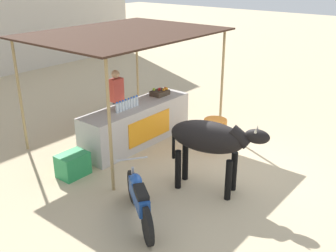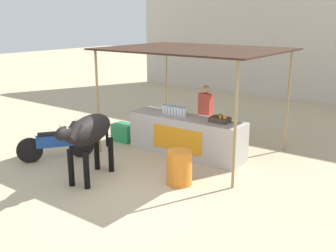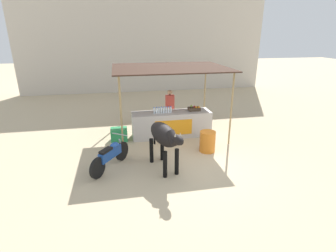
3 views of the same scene
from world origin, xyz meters
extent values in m
plane|color=tan|center=(0.00, 0.00, 0.00)|extent=(60.00, 60.00, 0.00)
cube|color=beige|center=(0.00, 10.69, 3.47)|extent=(16.00, 0.50, 6.94)
cube|color=#B2ADA8|center=(0.00, 2.20, 0.48)|extent=(3.00, 0.80, 0.96)
cube|color=orange|center=(0.00, 1.79, 0.48)|extent=(1.40, 0.02, 0.58)
cube|color=#382319|center=(0.00, 2.50, 2.58)|extent=(4.20, 3.20, 0.04)
cylinder|color=#997F51|center=(-1.89, 1.06, 1.29)|extent=(0.06, 0.06, 2.58)
cylinder|color=#997F51|center=(1.89, 1.06, 1.29)|extent=(0.06, 0.06, 2.58)
cylinder|color=#997F51|center=(-1.89, 3.94, 1.29)|extent=(0.06, 0.06, 2.58)
cylinder|color=#997F51|center=(1.89, 3.94, 1.29)|extent=(0.06, 0.06, 2.58)
cylinder|color=silver|center=(-0.67, 2.15, 1.07)|extent=(0.07, 0.07, 0.22)
cylinder|color=blue|center=(-0.67, 2.15, 1.19)|extent=(0.04, 0.04, 0.03)
cylinder|color=silver|center=(-0.58, 2.15, 1.07)|extent=(0.07, 0.07, 0.22)
cylinder|color=blue|center=(-0.58, 2.15, 1.19)|extent=(0.04, 0.04, 0.03)
cylinder|color=silver|center=(-0.48, 2.15, 1.07)|extent=(0.07, 0.07, 0.22)
cylinder|color=blue|center=(-0.48, 2.15, 1.19)|extent=(0.04, 0.04, 0.03)
cylinder|color=silver|center=(-0.40, 2.15, 1.07)|extent=(0.07, 0.07, 0.22)
cylinder|color=blue|center=(-0.40, 2.15, 1.19)|extent=(0.04, 0.04, 0.03)
cylinder|color=silver|center=(-0.30, 2.15, 1.07)|extent=(0.07, 0.07, 0.22)
cylinder|color=blue|center=(-0.30, 2.15, 1.19)|extent=(0.04, 0.04, 0.03)
cylinder|color=silver|center=(-0.21, 2.15, 1.07)|extent=(0.07, 0.07, 0.22)
cylinder|color=blue|center=(-0.21, 2.15, 1.19)|extent=(0.04, 0.04, 0.03)
cylinder|color=silver|center=(-0.12, 2.15, 1.07)|extent=(0.07, 0.07, 0.22)
cylinder|color=blue|center=(-0.12, 2.15, 1.19)|extent=(0.04, 0.04, 0.03)
cylinder|color=silver|center=(-0.03, 2.15, 1.07)|extent=(0.07, 0.07, 0.22)
cylinder|color=blue|center=(-0.03, 2.15, 1.19)|extent=(0.04, 0.04, 0.03)
cube|color=#3F3326|center=(0.90, 2.25, 1.02)|extent=(0.44, 0.32, 0.12)
sphere|color=orange|center=(1.07, 2.19, 1.11)|extent=(0.08, 0.08, 0.08)
sphere|color=#8CB22D|center=(0.82, 2.37, 1.11)|extent=(0.08, 0.08, 0.08)
sphere|color=#B21E19|center=(1.06, 2.20, 1.11)|extent=(0.08, 0.08, 0.08)
sphere|color=#B21E19|center=(0.92, 2.28, 1.11)|extent=(0.08, 0.08, 0.08)
sphere|color=orange|center=(1.07, 2.16, 1.11)|extent=(0.08, 0.08, 0.08)
sphere|color=orange|center=(0.96, 2.17, 1.11)|extent=(0.08, 0.08, 0.08)
cylinder|color=#383842|center=(0.09, 2.95, 0.44)|extent=(0.22, 0.22, 0.88)
cube|color=#BF3F33|center=(0.09, 2.95, 1.16)|extent=(0.34, 0.20, 0.56)
sphere|color=tan|center=(0.09, 2.95, 1.55)|extent=(0.20, 0.20, 0.20)
cube|color=#268C4C|center=(-2.01, 2.10, 0.24)|extent=(0.60, 0.44, 0.48)
cylinder|color=orange|center=(0.91, 0.59, 0.35)|extent=(0.53, 0.53, 0.71)
ellipsoid|color=black|center=(-0.75, -0.27, 1.08)|extent=(0.86, 1.49, 0.60)
cylinder|color=black|center=(-0.45, -0.69, 0.39)|extent=(0.12, 0.12, 0.78)
cylinder|color=black|center=(-0.80, -0.79, 0.39)|extent=(0.12, 0.12, 0.78)
cylinder|color=black|center=(-0.70, 0.25, 0.39)|extent=(0.12, 0.12, 0.78)
cylinder|color=black|center=(-1.05, 0.16, 0.39)|extent=(0.12, 0.12, 0.78)
cylinder|color=black|center=(-0.59, -0.84, 1.19)|extent=(0.35, 0.50, 0.41)
ellipsoid|color=black|center=(-0.52, -1.13, 1.25)|extent=(0.33, 0.48, 0.26)
cone|color=beige|center=(-0.45, -1.10, 1.39)|extent=(0.05, 0.05, 0.10)
cone|color=beige|center=(-0.59, -1.13, 1.39)|extent=(0.05, 0.05, 0.10)
cylinder|color=black|center=(-0.92, 0.37, 0.81)|extent=(0.06, 0.06, 0.60)
cylinder|color=black|center=(-1.94, 0.50, 0.30)|extent=(0.41, 0.54, 0.60)
cylinder|color=black|center=(-2.63, -0.48, 0.30)|extent=(0.41, 0.54, 0.60)
cube|color=#1E4799|center=(-2.29, 0.01, 0.48)|extent=(0.67, 0.84, 0.28)
ellipsoid|color=#1E4799|center=(-2.16, 0.19, 0.64)|extent=(0.37, 0.41, 0.20)
cube|color=black|center=(-2.39, -0.14, 0.64)|extent=(0.40, 0.46, 0.10)
cylinder|color=#99999E|center=(-1.97, 0.46, 0.88)|extent=(0.47, 0.34, 0.03)
cylinder|color=#99999E|center=(-1.95, 0.48, 0.50)|extent=(0.16, 0.19, 0.49)
camera|label=1|loc=(-6.26, -3.82, 3.94)|focal=42.00mm
camera|label=2|loc=(5.17, -5.60, 3.31)|focal=42.00mm
camera|label=3|loc=(-1.94, -7.11, 3.84)|focal=28.00mm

